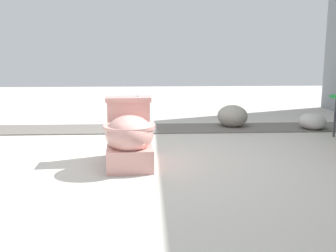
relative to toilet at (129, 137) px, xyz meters
name	(u,v)px	position (x,y,z in m)	size (l,w,h in m)	color
ground_plane	(145,160)	(-0.10, 0.12, -0.22)	(14.00, 14.00, 0.00)	#B7B2A8
gravel_strip	(190,128)	(-1.42, 0.62, -0.21)	(0.56, 8.00, 0.01)	#605B56
toilet	(129,137)	(0.00, 0.00, 0.00)	(0.65, 0.41, 0.52)	#E09E93
boulder_near	(312,121)	(-1.30, 2.00, -0.13)	(0.32, 0.30, 0.19)	#B7B2AD
boulder_far	(232,116)	(-1.49, 1.13, -0.09)	(0.36, 0.34, 0.26)	gray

